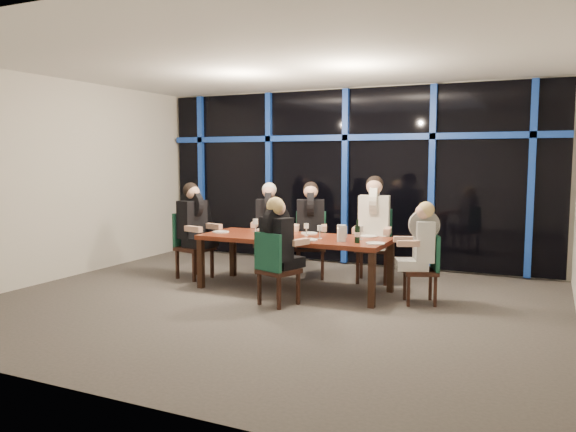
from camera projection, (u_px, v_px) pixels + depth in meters
The scene contains 29 objects.
room at pixel (267, 141), 6.84m from camera, with size 7.04×7.00×3.02m.
window_wall at pixel (347, 174), 9.53m from camera, with size 6.86×0.43×2.94m.
dining_table at pixel (294, 241), 7.70m from camera, with size 2.60×1.00×0.75m.
chair_far_left at pixel (270, 237), 9.02m from camera, with size 0.58×0.58×0.98m.
chair_far_mid at pixel (311, 240), 8.62m from camera, with size 0.60×0.60×1.00m.
chair_far_right at pixel (374, 241), 8.30m from camera, with size 0.57×0.57×1.06m.
chair_end_left at pixel (190, 242), 8.53m from camera, with size 0.55×0.55×0.99m.
chair_end_right at pixel (426, 265), 7.01m from camera, with size 0.53×0.53×0.88m.
chair_near_mid at pixel (274, 265), 6.89m from camera, with size 0.54×0.54×0.92m.
diner_far_left at pixel (269, 214), 8.90m from camera, with size 0.59×0.67×0.95m.
diner_far_mid at pixel (311, 216), 8.50m from camera, with size 0.61×0.68×0.97m.
diner_far_right at pixel (374, 213), 8.17m from camera, with size 0.58×0.70×1.04m.
diner_end_left at pixel (194, 216), 8.43m from camera, with size 0.66×0.55×0.96m.
diner_end_right at pixel (421, 237), 6.98m from camera, with size 0.60×0.54×0.85m.
diner_near_mid at pixel (278, 235), 6.91m from camera, with size 0.55×0.63×0.90m.
plate_far_left at pixel (264, 230), 8.36m from camera, with size 0.24×0.24×0.01m, color white.
plate_far_mid at pixel (309, 233), 7.96m from camera, with size 0.24×0.24×0.01m, color white.
plate_far_right at pixel (369, 236), 7.66m from camera, with size 0.24×0.24×0.01m, color white.
plate_end_left at pixel (221, 232), 8.11m from camera, with size 0.24×0.24×0.01m, color white.
plate_end_right at pixel (375, 243), 7.02m from camera, with size 0.24×0.24×0.01m, color white.
plate_near_mid at pixel (309, 240), 7.33m from camera, with size 0.24×0.24×0.01m, color white.
wine_bottle at pixel (357, 234), 7.10m from camera, with size 0.07×0.07×0.30m.
water_pitcher at pixel (342, 233), 7.22m from camera, with size 0.13×0.12×0.21m.
tea_light at pixel (277, 236), 7.65m from camera, with size 0.05×0.05×0.03m, color #FFA94C.
wine_glass_a at pixel (273, 226), 7.72m from camera, with size 0.07×0.07×0.18m.
wine_glass_b at pixel (306, 227), 7.74m from camera, with size 0.07×0.07×0.17m.
wine_glass_c at pixel (320, 229), 7.49m from camera, with size 0.07×0.07×0.18m.
wine_glass_d at pixel (255, 222), 8.13m from camera, with size 0.07×0.07×0.19m.
wine_glass_e at pixel (360, 230), 7.37m from camera, with size 0.07×0.07×0.18m.
Camera 1 is at (3.16, -6.14, 1.83)m, focal length 35.00 mm.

